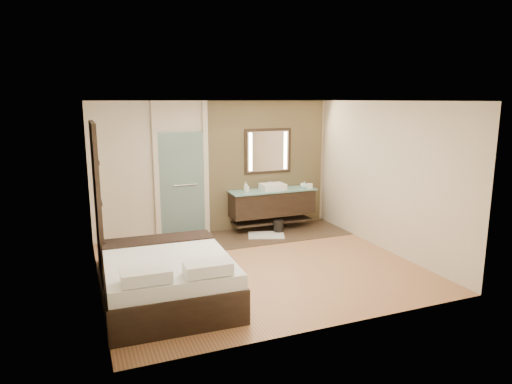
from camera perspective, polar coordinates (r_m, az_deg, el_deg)
name	(u,v)px	position (r m, az deg, el deg)	size (l,w,h in m)	color
floor	(258,266)	(7.69, 0.26, -9.23)	(5.00, 5.00, 0.00)	#93633D
tile_strip	(256,236)	(9.31, -0.03, -5.47)	(3.80, 1.30, 0.01)	#3D2D21
stone_wall	(267,165)	(9.75, 1.37, 3.41)	(2.60, 0.08, 2.70)	tan
vanity	(272,203)	(9.63, 2.03, -1.36)	(1.85, 0.55, 0.88)	black
mirror_unit	(268,151)	(9.67, 1.50, 5.13)	(1.06, 0.04, 0.96)	black
frosted_door	(182,180)	(9.22, -9.26, 1.49)	(1.10, 0.12, 2.70)	#9EC8C2
shoji_partition	(98,200)	(7.42, -19.20, -0.90)	(0.06, 1.20, 2.40)	black
bed	(168,278)	(6.43, -10.99, -10.53)	(1.73, 2.13, 0.80)	black
bath_mat	(266,235)	(9.29, 1.28, -5.42)	(0.72, 0.50, 0.02)	silver
waste_bin	(279,227)	(9.50, 2.84, -4.33)	(0.21, 0.21, 0.26)	black
tissue_box	(309,186)	(9.75, 6.70, 0.74)	(0.12, 0.12, 0.10)	silver
soap_bottle_a	(246,186)	(9.34, -1.31, 0.69)	(0.08, 0.08, 0.21)	silver
soap_bottle_b	(247,188)	(9.34, -1.11, 0.53)	(0.07, 0.07, 0.16)	#B2B2B2
soap_bottle_c	(305,185)	(9.74, 6.10, 0.88)	(0.11, 0.11, 0.14)	#ADDAD3
cup	(303,185)	(9.85, 5.89, 0.84)	(0.11, 0.11, 0.09)	white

